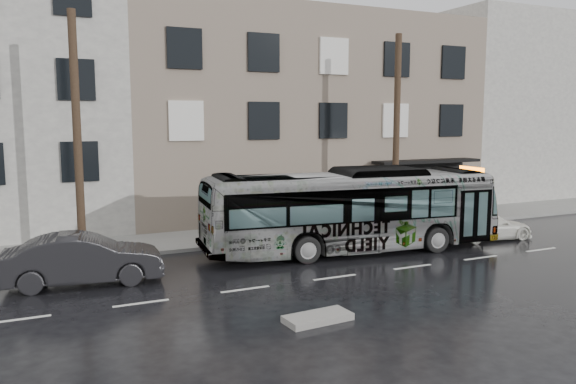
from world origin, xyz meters
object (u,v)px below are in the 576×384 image
sign_post (414,201)px  dark_sedan (83,259)px  utility_pole_front (396,133)px  bus (351,210)px  white_sedan (488,226)px  utility_pole_rear (77,137)px

sign_post → dark_sedan: 15.63m
utility_pole_front → sign_post: (1.10, 0.00, -3.30)m
bus → sign_post: bearing=-55.3°
white_sedan → dark_sedan: 16.84m
bus → utility_pole_rear: bearing=80.5°
utility_pole_rear → sign_post: bearing=0.0°
utility_pole_front → bus: 5.79m
sign_post → utility_pole_rear: bearing=180.0°
utility_pole_front → sign_post: size_ratio=3.75×
bus → white_sedan: bearing=-88.4°
utility_pole_rear → white_sedan: bearing=-11.4°
bus → white_sedan: (6.71, -0.55, -1.09)m
utility_pole_rear → bus: size_ratio=0.75×
sign_post → white_sedan: (1.52, -3.35, -0.77)m
white_sedan → bus: bearing=91.9°
sign_post → bus: (-5.19, -2.81, 0.32)m
sign_post → bus: 5.91m
utility_pole_front → white_sedan: size_ratio=2.24×
sign_post → white_sedan: size_ratio=0.60×
utility_pole_rear → dark_sedan: (-0.21, -3.08, -3.83)m
utility_pole_front → dark_sedan: bearing=-167.8°
utility_pole_rear → sign_post: 15.46m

